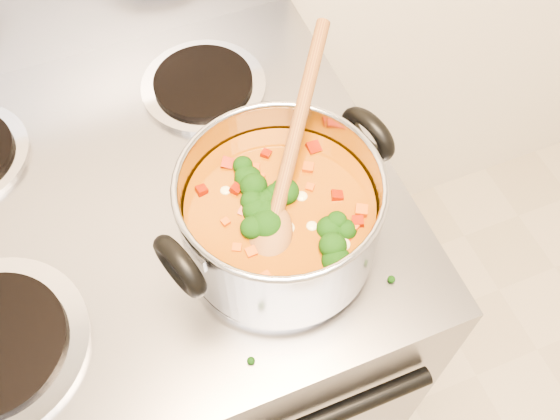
% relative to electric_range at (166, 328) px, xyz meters
% --- Properties ---
extents(electric_range, '(0.73, 0.66, 1.08)m').
position_rel_electric_range_xyz_m(electric_range, '(0.00, 0.00, 0.00)').
color(electric_range, gray).
rests_on(electric_range, ground).
extents(stockpot, '(0.30, 0.23, 0.14)m').
position_rel_electric_range_xyz_m(stockpot, '(0.18, -0.15, 0.53)').
color(stockpot, '#A9A9B2').
rests_on(stockpot, electric_range).
extents(wooden_spoon, '(0.20, 0.26, 0.10)m').
position_rel_electric_range_xyz_m(wooden_spoon, '(0.19, -0.13, 0.57)').
color(wooden_spoon, brown).
rests_on(wooden_spoon, stockpot).
extents(cooktop_crumbs, '(0.03, 0.02, 0.01)m').
position_rel_electric_range_xyz_m(cooktop_crumbs, '(0.31, -0.10, 0.46)').
color(cooktop_crumbs, black).
rests_on(cooktop_crumbs, electric_range).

